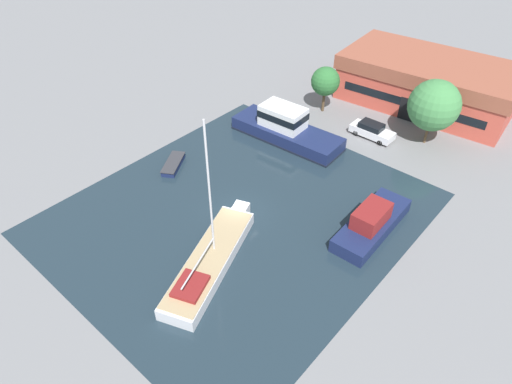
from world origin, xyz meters
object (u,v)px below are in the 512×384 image
quay_tree_near_building (325,81)px  parked_car (372,130)px  sailboat_moored (211,259)px  warehouse_building (428,82)px  cabin_boat (372,222)px  quay_tree_by_water (434,105)px  small_dinghy (173,164)px  motor_cruiser (286,128)px

quay_tree_near_building → parked_car: bearing=-10.6°
quay_tree_near_building → sailboat_moored: 26.82m
warehouse_building → cabin_boat: 24.78m
quay_tree_by_water → small_dinghy: quay_tree_by_water is taller
warehouse_building → small_dinghy: 31.32m
sailboat_moored → small_dinghy: bearing=130.3°
cabin_boat → motor_cruiser: bearing=153.1°
motor_cruiser → small_dinghy: size_ratio=3.14×
warehouse_building → motor_cruiser: 18.90m
cabin_boat → parked_car: bearing=117.8°
parked_car → small_dinghy: bearing=-34.2°
quay_tree_near_building → cabin_boat: quay_tree_near_building is taller
sailboat_moored → cabin_boat: size_ratio=1.44×
parked_car → cabin_boat: 14.87m
small_dinghy → warehouse_building: bearing=-145.0°
small_dinghy → cabin_boat: bearing=162.7°
quay_tree_by_water → quay_tree_near_building: bearing=-173.2°
parked_car → cabin_boat: bearing=29.5°
quay_tree_near_building → cabin_boat: (14.66, -14.26, -2.76)m
warehouse_building → quay_tree_near_building: 12.55m
sailboat_moored → motor_cruiser: (-6.96, 17.90, 0.67)m
quay_tree_by_water → cabin_boat: quay_tree_by_water is taller
warehouse_building → sailboat_moored: (-0.64, -35.14, -2.12)m
sailboat_moored → small_dinghy: 13.69m
small_dinghy → cabin_boat: 19.80m
warehouse_building → parked_car: size_ratio=4.36×
quay_tree_by_water → warehouse_building: bearing=116.1°
parked_car → motor_cruiser: 9.28m
small_dinghy → cabin_boat: cabin_boat is taller
cabin_boat → quay_tree_near_building: bearing=133.8°
quay_tree_near_building → cabin_boat: bearing=-44.2°
quay_tree_near_building → small_dinghy: (-4.56, -19.00, -3.41)m
motor_cruiser → small_dinghy: 12.42m
quay_tree_near_building → small_dinghy: bearing=-103.5°
warehouse_building → quay_tree_near_building: bearing=-135.2°
parked_car → warehouse_building: bearing=175.4°
quay_tree_by_water → motor_cruiser: (-11.57, -9.13, -3.08)m
quay_tree_by_water → motor_cruiser: 15.05m
small_dinghy → quay_tree_near_building: bearing=-134.7°
quay_tree_by_water → parked_car: 6.59m
quay_tree_near_building → parked_car: quay_tree_near_building is taller
quay_tree_near_building → motor_cruiser: (0.48, -7.69, -2.42)m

